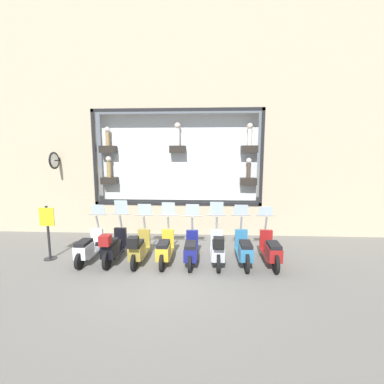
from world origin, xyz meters
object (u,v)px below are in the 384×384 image
object	(u,v)px
shop_sign_post	(48,231)
scooter_red_0	(271,250)
scooter_silver_2	(218,248)
scooter_olive_5	(139,248)
scooter_black_6	(113,246)
scooter_navy_3	(191,249)
scooter_white_7	(88,247)
scooter_teal_1	(244,249)
scooter_yellow_4	(165,249)

from	to	relation	value
shop_sign_post	scooter_red_0	bearing A→B (deg)	-90.53
scooter_silver_2	shop_sign_post	bearing A→B (deg)	88.66
scooter_silver_2	scooter_olive_5	xyz separation A→B (m)	(-0.01, 2.30, -0.02)
scooter_red_0	scooter_black_6	xyz separation A→B (m)	(-0.05, 4.60, 0.05)
scooter_silver_2	scooter_olive_5	world-z (taller)	scooter_silver_2
scooter_navy_3	scooter_olive_5	bearing A→B (deg)	92.36
scooter_navy_3	scooter_olive_5	distance (m)	1.53
scooter_black_6	scooter_white_7	xyz separation A→B (m)	(0.05, 0.77, -0.07)
scooter_navy_3	shop_sign_post	distance (m)	4.33
scooter_white_7	scooter_silver_2	bearing A→B (deg)	-90.79
scooter_teal_1	scooter_silver_2	world-z (taller)	scooter_silver_2
scooter_red_0	scooter_black_6	world-z (taller)	scooter_black_6
scooter_red_0	scooter_silver_2	distance (m)	1.53
shop_sign_post	scooter_navy_3	bearing A→B (deg)	-90.88
scooter_yellow_4	shop_sign_post	world-z (taller)	scooter_yellow_4
scooter_silver_2	scooter_navy_3	bearing A→B (deg)	86.03
scooter_red_0	scooter_yellow_4	distance (m)	3.07
scooter_teal_1	scooter_white_7	xyz separation A→B (m)	(-0.01, 4.60, -0.02)
scooter_olive_5	scooter_white_7	size ratio (longest dim) A/B	1.00
scooter_white_7	scooter_black_6	bearing A→B (deg)	-93.73
scooter_black_6	scooter_red_0	bearing A→B (deg)	-89.32
scooter_olive_5	shop_sign_post	distance (m)	2.81
scooter_black_6	shop_sign_post	world-z (taller)	scooter_black_6
scooter_red_0	shop_sign_post	bearing A→B (deg)	89.47
scooter_teal_1	scooter_yellow_4	bearing A→B (deg)	90.08
shop_sign_post	scooter_yellow_4	bearing A→B (deg)	-91.01
scooter_silver_2	scooter_black_6	distance (m)	3.07
scooter_silver_2	scooter_black_6	size ratio (longest dim) A/B	1.00
scooter_navy_3	scooter_olive_5	xyz separation A→B (m)	(-0.06, 1.53, 0.05)
scooter_teal_1	scooter_yellow_4	size ratio (longest dim) A/B	1.01
scooter_olive_5	scooter_black_6	size ratio (longest dim) A/B	0.99
scooter_teal_1	scooter_silver_2	size ratio (longest dim) A/B	1.00
scooter_yellow_4	scooter_olive_5	bearing A→B (deg)	94.99
scooter_red_0	scooter_navy_3	size ratio (longest dim) A/B	1.01
scooter_black_6	shop_sign_post	bearing A→B (deg)	86.69
scooter_red_0	scooter_yellow_4	size ratio (longest dim) A/B	1.01
scooter_black_6	shop_sign_post	size ratio (longest dim) A/B	1.10
scooter_navy_3	scooter_olive_5	world-z (taller)	scooter_navy_3
scooter_yellow_4	shop_sign_post	bearing A→B (deg)	88.99
scooter_navy_3	scooter_black_6	distance (m)	2.30
shop_sign_post	scooter_white_7	bearing A→B (deg)	-93.04
scooter_black_6	scooter_white_7	bearing A→B (deg)	86.27
scooter_red_0	shop_sign_post	world-z (taller)	shop_sign_post
scooter_navy_3	scooter_white_7	xyz separation A→B (m)	(-0.00, 3.07, 0.00)
scooter_navy_3	shop_sign_post	world-z (taller)	shop_sign_post
scooter_olive_5	scooter_yellow_4	bearing A→B (deg)	-85.01
scooter_silver_2	scooter_yellow_4	xyz separation A→B (m)	(0.06, 1.53, -0.05)
scooter_yellow_4	scooter_teal_1	bearing A→B (deg)	-89.92
scooter_navy_3	shop_sign_post	bearing A→B (deg)	89.12
scooter_navy_3	scooter_teal_1	bearing A→B (deg)	-89.74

